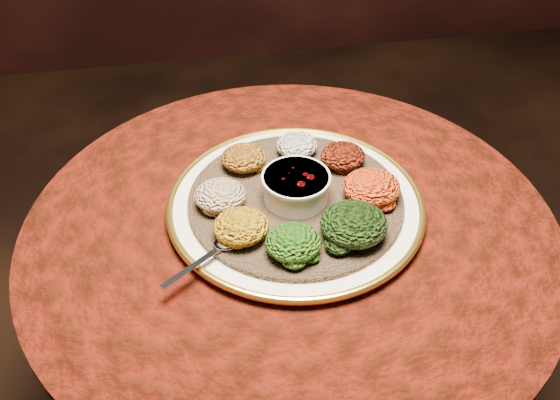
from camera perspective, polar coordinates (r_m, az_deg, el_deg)
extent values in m
cylinder|color=black|center=(1.42, 0.78, -13.82)|extent=(0.12, 0.12, 0.68)
cylinder|color=black|center=(1.14, 0.95, -3.43)|extent=(0.80, 0.80, 0.04)
cylinder|color=#440E05|center=(1.25, 0.87, -8.17)|extent=(0.93, 0.93, 0.34)
cylinder|color=#440E05|center=(1.12, 0.96, -2.45)|extent=(0.96, 0.96, 0.01)
cylinder|color=white|center=(1.14, 1.43, -0.55)|extent=(0.49, 0.49, 0.02)
torus|color=gold|center=(1.13, 1.43, -0.29)|extent=(0.47, 0.47, 0.01)
cylinder|color=brown|center=(1.13, 1.44, -0.03)|extent=(0.50, 0.50, 0.01)
cylinder|color=white|center=(1.11, 1.47, 1.16)|extent=(0.12, 0.12, 0.05)
cylinder|color=white|center=(1.10, 1.49, 2.07)|extent=(0.12, 0.12, 0.01)
cylinder|color=#5D0504|center=(1.10, 1.48, 1.77)|extent=(0.10, 0.10, 0.01)
ellipsoid|color=silver|center=(1.04, -4.78, -3.87)|extent=(0.05, 0.04, 0.01)
cube|color=silver|center=(1.01, -7.73, -5.90)|extent=(0.12, 0.09, 0.00)
ellipsoid|color=silver|center=(1.22, 1.54, 5.02)|extent=(0.08, 0.08, 0.04)
ellipsoid|color=black|center=(1.20, 5.77, 4.03)|extent=(0.09, 0.08, 0.04)
ellipsoid|color=#A8680E|center=(1.12, 8.37, 1.17)|extent=(0.10, 0.10, 0.05)
ellipsoid|color=black|center=(1.04, 6.76, -2.19)|extent=(0.11, 0.11, 0.05)
ellipsoid|color=#B03D0B|center=(1.01, 1.23, -3.91)|extent=(0.09, 0.09, 0.04)
ellipsoid|color=#BA8C10|center=(1.04, -3.59, -2.43)|extent=(0.09, 0.09, 0.05)
ellipsoid|color=maroon|center=(1.10, -5.48, 0.43)|extent=(0.09, 0.09, 0.04)
ellipsoid|color=#9D6713|center=(1.19, -3.35, 3.87)|extent=(0.09, 0.08, 0.04)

